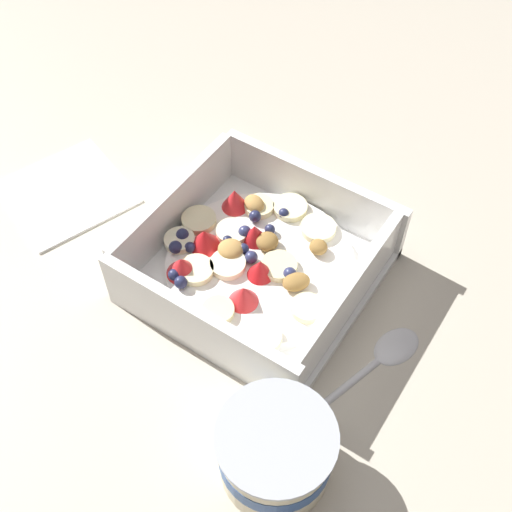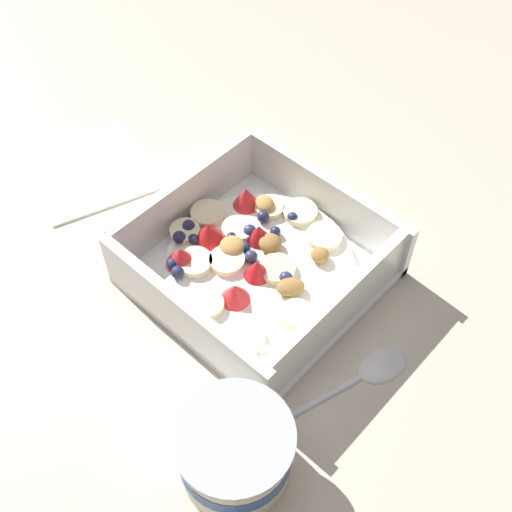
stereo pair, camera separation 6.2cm
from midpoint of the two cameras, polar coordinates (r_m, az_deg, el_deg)
ground_plane at (r=0.63m, az=2.34°, el=-2.72°), size 2.40×2.40×0.00m
fruit_bowl at (r=0.62m, az=2.64°, el=-0.60°), size 0.20×0.20×0.07m
spoon at (r=0.59m, az=11.90°, el=-10.45°), size 0.07×0.17×0.01m
yogurt_cup at (r=0.52m, az=1.66°, el=-16.85°), size 0.09×0.09×0.06m
folded_napkin at (r=0.75m, az=-11.93°, el=7.10°), size 0.15×0.15×0.01m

